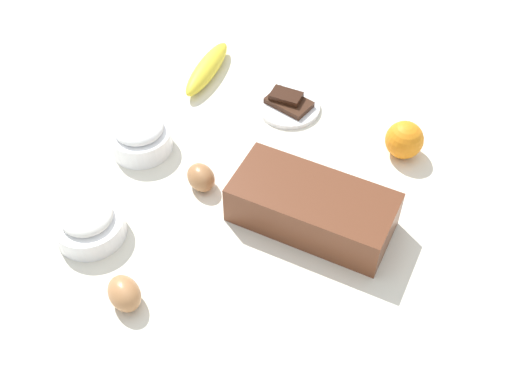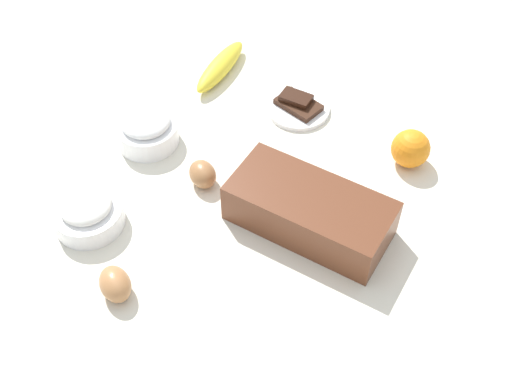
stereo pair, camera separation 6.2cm
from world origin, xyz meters
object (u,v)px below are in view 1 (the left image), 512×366
loaf_pan (312,207)px  flour_bowl (89,223)px  egg_beside_bowl (124,294)px  sugar_bowl (140,135)px  banana (207,69)px  egg_near_butter (201,177)px  orange_fruit (404,140)px  chocolate_plate (289,104)px

loaf_pan → flour_bowl: 0.39m
loaf_pan → egg_beside_bowl: loaf_pan is taller
flour_bowl → sugar_bowl: 0.22m
egg_beside_bowl → banana: bearing=-78.9°
egg_near_butter → orange_fruit: bearing=-146.3°
flour_bowl → egg_beside_bowl: size_ratio=1.84×
egg_beside_bowl → chocolate_plate: egg_beside_bowl is taller
banana → chocolate_plate: (-0.20, 0.04, -0.01)m
loaf_pan → egg_beside_bowl: bearing=54.3°
banana → egg_near_butter: (-0.12, 0.30, 0.00)m
sugar_bowl → loaf_pan: bearing=171.3°
sugar_bowl → orange_fruit: bearing=-160.5°
flour_bowl → orange_fruit: size_ratio=1.69×
egg_beside_bowl → chocolate_plate: size_ratio=0.52×
egg_beside_bowl → egg_near_butter: bearing=-92.1°
egg_near_butter → chocolate_plate: (-0.08, -0.26, -0.01)m
loaf_pan → flour_bowl: bearing=30.0°
flour_bowl → chocolate_plate: size_ratio=0.95×
egg_beside_bowl → flour_bowl: bearing=-38.9°
banana → chocolate_plate: banana is taller
banana → sugar_bowl: bearing=83.2°
banana → egg_near_butter: 0.32m
banana → egg_near_butter: bearing=112.2°
egg_near_butter → chocolate_plate: 0.27m
loaf_pan → flour_bowl: size_ratio=2.35×
egg_beside_bowl → orange_fruit: bearing=-124.6°
loaf_pan → sugar_bowl: bearing=-3.8°
sugar_bowl → banana: 0.25m
egg_near_butter → egg_beside_bowl: bearing=87.9°
banana → egg_beside_bowl: size_ratio=2.83×
flour_bowl → egg_beside_bowl: bearing=141.1°
sugar_bowl → egg_near_butter: bearing=162.0°
sugar_bowl → orange_fruit: 0.51m
sugar_bowl → egg_near_butter: 0.16m
egg_near_butter → loaf_pan: bearing=178.2°
loaf_pan → sugar_bowl: 0.37m
flour_bowl → sugar_bowl: (0.02, -0.22, 0.00)m
flour_bowl → sugar_bowl: sugar_bowl is taller
flour_bowl → sugar_bowl: size_ratio=1.02×
loaf_pan → flour_bowl: loaf_pan is taller
orange_fruit → egg_beside_bowl: (0.34, 0.49, -0.01)m
flour_bowl → orange_fruit: (-0.46, -0.39, 0.01)m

